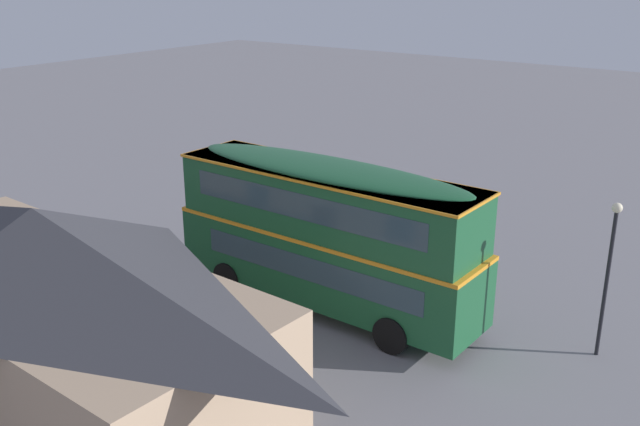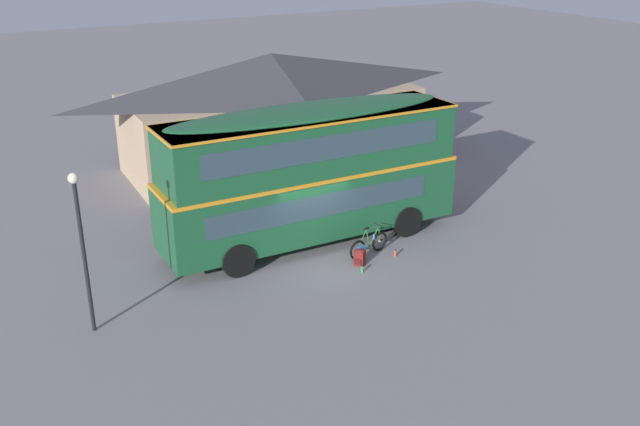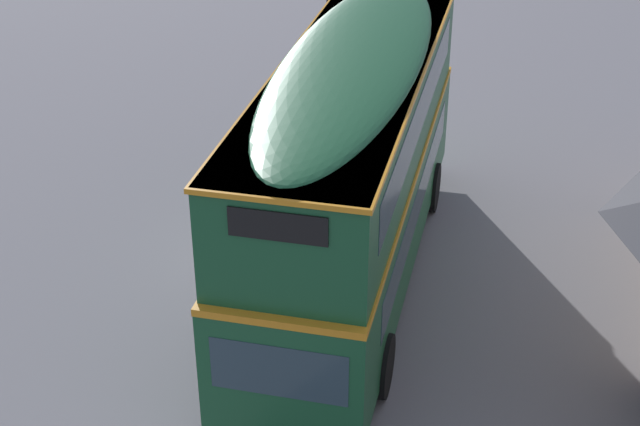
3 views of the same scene
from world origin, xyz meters
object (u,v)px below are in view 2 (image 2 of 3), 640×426
at_px(street_lamp, 81,236).
at_px(touring_bicycle, 368,245).
at_px(double_decker_bus, 310,169).
at_px(backpack_on_ground, 360,257).
at_px(water_bottle_red_squeeze, 395,253).
at_px(water_bottle_green_metal, 362,269).

bearing_deg(street_lamp, touring_bicycle, 1.04).
xyz_separation_m(double_decker_bus, backpack_on_ground, (0.47, -2.39, -2.35)).
height_order(touring_bicycle, backpack_on_ground, touring_bicycle).
bearing_deg(touring_bicycle, street_lamp, -178.96).
bearing_deg(water_bottle_red_squeeze, street_lamp, 178.07).
xyz_separation_m(backpack_on_ground, water_bottle_green_metal, (-0.22, -0.48, -0.18)).
distance_m(double_decker_bus, water_bottle_red_squeeze, 3.96).
relative_size(backpack_on_ground, street_lamp, 0.12).
bearing_deg(water_bottle_green_metal, double_decker_bus, 95.14).
xyz_separation_m(water_bottle_red_squeeze, street_lamp, (-9.80, 0.33, 2.69)).
bearing_deg(double_decker_bus, touring_bicycle, -60.43).
distance_m(water_bottle_green_metal, street_lamp, 8.67).
distance_m(water_bottle_red_squeeze, street_lamp, 10.17).
bearing_deg(water_bottle_green_metal, water_bottle_red_squeeze, 15.59).
xyz_separation_m(touring_bicycle, street_lamp, (-9.03, -0.16, 2.43)).
bearing_deg(street_lamp, backpack_on_ground, -2.03).
xyz_separation_m(touring_bicycle, water_bottle_green_metal, (-0.83, -0.94, -0.26)).
xyz_separation_m(water_bottle_red_squeeze, water_bottle_green_metal, (-1.60, -0.45, -0.00)).
bearing_deg(double_decker_bus, water_bottle_red_squeeze, -52.45).
relative_size(backpack_on_ground, water_bottle_green_metal, 2.34).
height_order(double_decker_bus, water_bottle_green_metal, double_decker_bus).
distance_m(backpack_on_ground, street_lamp, 8.79).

